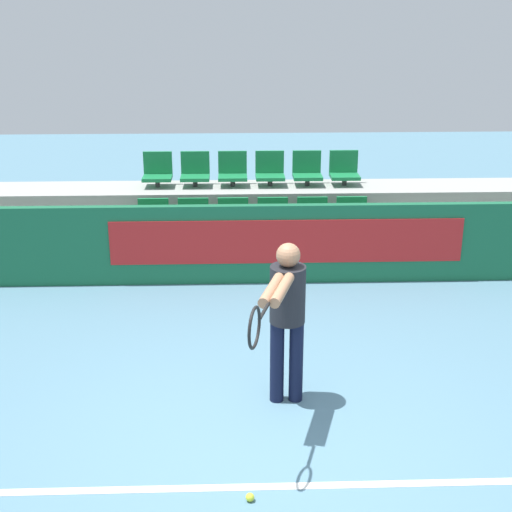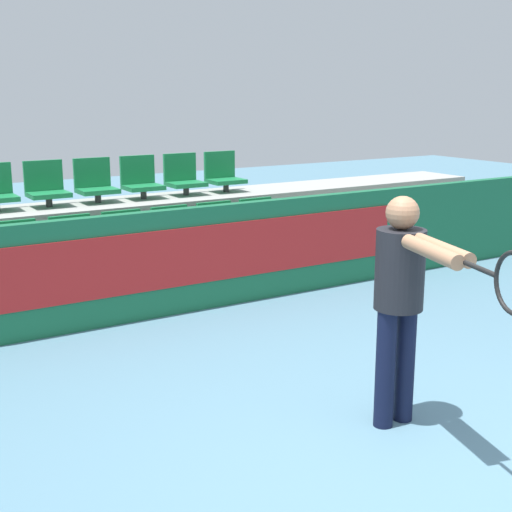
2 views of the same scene
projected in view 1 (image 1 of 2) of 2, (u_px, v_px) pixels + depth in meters
ground_plane at (269, 447)px, 5.96m from camera, size 30.00×30.00×0.00m
court_baseline at (273, 486)px, 5.47m from camera, size 4.97×0.08×0.01m
barrier_wall at (256, 244)px, 9.28m from camera, size 10.59×0.14×1.06m
bleacher_tier_front at (253, 252)px, 9.86m from camera, size 10.19×0.85×0.48m
bleacher_tier_middle at (252, 218)px, 10.58m from camera, size 10.19×0.85×0.96m
stadium_chair_0 at (153, 220)px, 9.76m from camera, size 0.42×0.36×0.49m
stadium_chair_1 at (193, 220)px, 9.78m from camera, size 0.42×0.36×0.49m
stadium_chair_2 at (233, 219)px, 9.80m from camera, size 0.42×0.36×0.49m
stadium_chair_3 at (273, 219)px, 9.82m from camera, size 0.42×0.36×0.49m
stadium_chair_4 at (313, 218)px, 9.83m from camera, size 0.42×0.36×0.49m
stadium_chair_5 at (352, 218)px, 9.85m from camera, size 0.42×0.36×0.49m
stadium_chair_6 at (158, 172)px, 10.40m from camera, size 0.42×0.36×0.49m
stadium_chair_7 at (195, 172)px, 10.42m from camera, size 0.42×0.36×0.49m
stadium_chair_8 at (233, 171)px, 10.44m from camera, size 0.42×0.36×0.49m
stadium_chair_9 at (270, 171)px, 10.46m from camera, size 0.42×0.36×0.49m
stadium_chair_10 at (307, 171)px, 10.47m from camera, size 0.42×0.36×0.49m
stadium_chair_11 at (344, 170)px, 10.49m from camera, size 0.42×0.36×0.49m
tennis_player at (286, 309)px, 6.28m from camera, size 0.55×1.46×1.55m
tennis_ball at (250, 497)px, 5.31m from camera, size 0.07×0.07×0.07m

